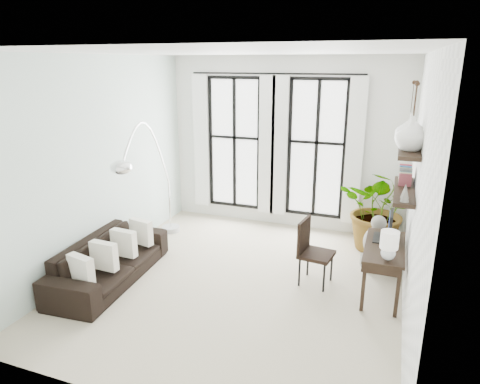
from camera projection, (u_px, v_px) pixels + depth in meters
The scene contains 16 objects.
floor at pixel (239, 282), 6.23m from camera, with size 5.00×5.00×0.00m, color #B6AC91.
ceiling at pixel (238, 52), 5.30m from camera, with size 5.00×5.00×0.00m, color white.
wall_left at pixel (100, 163), 6.51m from camera, with size 5.00×5.00×0.00m, color silver.
wall_right at pixel (418, 193), 5.02m from camera, with size 5.00×5.00×0.00m, color white.
wall_back at pixel (285, 144), 8.01m from camera, with size 4.50×4.50×0.00m, color white.
windows at pixel (274, 146), 8.02m from camera, with size 3.26×0.13×2.65m.
wall_shelves at pixel (406, 173), 5.43m from camera, with size 0.25×1.30×0.60m.
sofa at pixel (110, 260), 6.23m from camera, with size 2.14×0.84×0.62m, color black.
throw_pillows at pixel (114, 249), 6.14m from camera, with size 0.40×1.52×0.40m.
plant at pixel (381, 209), 7.14m from camera, with size 1.30×1.12×1.44m, color #2D7228.
desk at pixel (384, 249), 5.70m from camera, with size 0.51×1.21×1.11m.
desk_chair at pixel (311, 248), 6.09m from camera, with size 0.51×0.51×0.95m.
arc_lamp at pixel (147, 151), 6.68m from camera, with size 0.72×2.24×2.22m.
buddha at pixel (377, 245), 6.65m from camera, with size 0.46×0.46×0.83m.
vase_a at pixel (411, 134), 5.01m from camera, with size 0.37×0.37×0.38m, color white.
vase_b at pixel (411, 129), 5.37m from camera, with size 0.37×0.37×0.38m, color white.
Camera 1 is at (1.95, -5.23, 3.08)m, focal length 32.00 mm.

